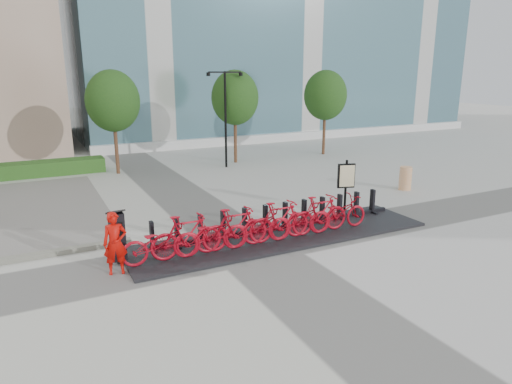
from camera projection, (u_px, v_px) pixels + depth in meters
name	position (u px, v px, depth m)	size (l,w,h in m)	color
ground	(249.00, 247.00, 13.32)	(120.00, 120.00, 0.00)	#B4B4B4
hedge_b	(41.00, 169.00, 22.45)	(6.00, 1.20, 0.70)	#194415
tree_1	(113.00, 101.00, 22.11)	(2.60, 2.60, 5.10)	brown
tree_2	(235.00, 98.00, 24.94)	(2.60, 2.60, 5.10)	brown
tree_3	(325.00, 95.00, 27.55)	(2.60, 2.60, 5.10)	brown
streetlamp	(225.00, 108.00, 23.76)	(2.00, 0.20, 5.00)	black
dock_pad	(282.00, 236.00, 14.13)	(9.60, 2.40, 0.08)	black
dock_rail_posts	(276.00, 217.00, 14.45)	(8.02, 0.50, 0.85)	black
bike_0	(160.00, 242.00, 11.98)	(0.72, 2.07, 1.09)	#AB091A
bike_1	(187.00, 236.00, 12.28)	(0.57, 2.01, 1.21)	#AB091A
bike_2	(212.00, 234.00, 12.61)	(0.72, 2.07, 1.09)	#AB091A
bike_3	(235.00, 228.00, 12.91)	(0.57, 2.01, 1.21)	#AB091A
bike_4	(258.00, 226.00, 13.24)	(0.72, 2.07, 1.09)	#AB091A
bike_5	(279.00, 221.00, 13.54)	(0.57, 2.01, 1.21)	#AB091A
bike_6	(300.00, 219.00, 13.86)	(0.72, 2.07, 1.09)	#AB091A
bike_7	(320.00, 214.00, 14.16)	(0.57, 2.01, 1.21)	#AB091A
bike_8	(338.00, 213.00, 14.49)	(0.72, 2.07, 1.09)	#AB091A
kiosk	(117.00, 236.00, 12.07)	(0.47, 0.41, 1.43)	black
worker_red	(115.00, 243.00, 11.40)	(0.59, 0.39, 1.62)	red
construction_barrel	(405.00, 178.00, 19.73)	(0.53, 0.53, 1.01)	orange
map_sign	(346.00, 178.00, 16.31)	(0.63, 0.28, 1.94)	black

